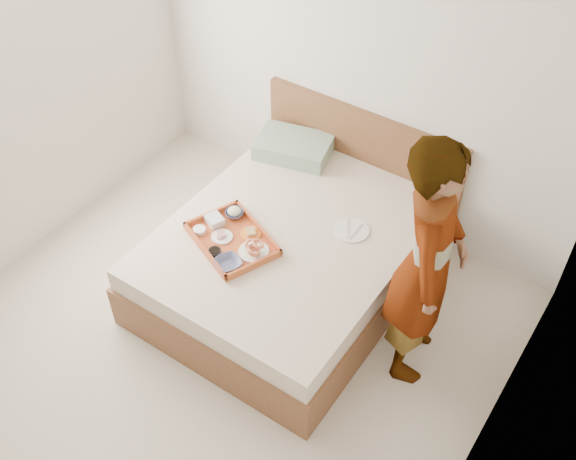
# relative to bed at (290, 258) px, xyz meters

# --- Properties ---
(ground) EXTENTS (3.50, 4.00, 0.01)m
(ground) POSITION_rel_bed_xyz_m (-0.10, -1.00, -0.27)
(ground) COLOR beige
(ground) RESTS_ON ground
(wall_back) EXTENTS (3.50, 0.01, 2.60)m
(wall_back) POSITION_rel_bed_xyz_m (-0.10, 1.00, 1.04)
(wall_back) COLOR silver
(wall_back) RESTS_ON ground
(wall_right) EXTENTS (0.01, 4.00, 2.60)m
(wall_right) POSITION_rel_bed_xyz_m (1.65, -1.00, 1.04)
(wall_right) COLOR silver
(wall_right) RESTS_ON ground
(bed) EXTENTS (1.65, 2.00, 0.53)m
(bed) POSITION_rel_bed_xyz_m (0.00, 0.00, 0.00)
(bed) COLOR brown
(bed) RESTS_ON ground
(headboard) EXTENTS (1.65, 0.06, 0.95)m
(headboard) POSITION_rel_bed_xyz_m (0.00, 0.97, 0.21)
(headboard) COLOR brown
(headboard) RESTS_ON ground
(pillow) EXTENTS (0.63, 0.50, 0.13)m
(pillow) POSITION_rel_bed_xyz_m (-0.46, 0.72, 0.33)
(pillow) COLOR #9EBAA1
(pillow) RESTS_ON bed
(tray) EXTENTS (0.71, 0.63, 0.05)m
(tray) POSITION_rel_bed_xyz_m (-0.27, -0.31, 0.29)
(tray) COLOR #B35C2A
(tray) RESTS_ON bed
(prawn_plate) EXTENTS (0.27, 0.27, 0.01)m
(prawn_plate) POSITION_rel_bed_xyz_m (-0.08, -0.31, 0.29)
(prawn_plate) COLOR white
(prawn_plate) RESTS_ON tray
(navy_bowl_big) EXTENTS (0.22, 0.22, 0.04)m
(navy_bowl_big) POSITION_rel_bed_xyz_m (-0.14, -0.50, 0.30)
(navy_bowl_big) COLOR #181E50
(navy_bowl_big) RESTS_ON tray
(sauce_dish) EXTENTS (0.11, 0.11, 0.03)m
(sauce_dish) POSITION_rel_bed_xyz_m (-0.28, -0.47, 0.30)
(sauce_dish) COLOR black
(sauce_dish) RESTS_ON tray
(meat_plate) EXTENTS (0.19, 0.19, 0.01)m
(meat_plate) POSITION_rel_bed_xyz_m (-0.34, -0.32, 0.29)
(meat_plate) COLOR white
(meat_plate) RESTS_ON tray
(bread_plate) EXTENTS (0.19, 0.19, 0.01)m
(bread_plate) POSITION_rel_bed_xyz_m (-0.19, -0.19, 0.29)
(bread_plate) COLOR orange
(bread_plate) RESTS_ON tray
(salad_bowl) EXTENTS (0.17, 0.17, 0.04)m
(salad_bowl) POSITION_rel_bed_xyz_m (-0.40, -0.10, 0.30)
(salad_bowl) COLOR #181E50
(salad_bowl) RESTS_ON tray
(plastic_tub) EXTENTS (0.15, 0.14, 0.05)m
(plastic_tub) POSITION_rel_bed_xyz_m (-0.47, -0.24, 0.31)
(plastic_tub) COLOR silver
(plastic_tub) RESTS_ON tray
(cheese_round) EXTENTS (0.11, 0.11, 0.03)m
(cheese_round) POSITION_rel_bed_xyz_m (-0.50, -0.37, 0.30)
(cheese_round) COLOR white
(cheese_round) RESTS_ON tray
(dinner_plate) EXTENTS (0.28, 0.28, 0.01)m
(dinner_plate) POSITION_rel_bed_xyz_m (0.35, 0.24, 0.27)
(dinner_plate) COLOR white
(dinner_plate) RESTS_ON bed
(person) EXTENTS (0.60, 0.75, 1.78)m
(person) POSITION_rel_bed_xyz_m (1.02, -0.08, 0.62)
(person) COLOR beige
(person) RESTS_ON ground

